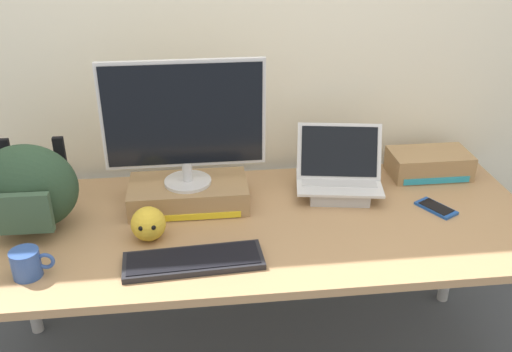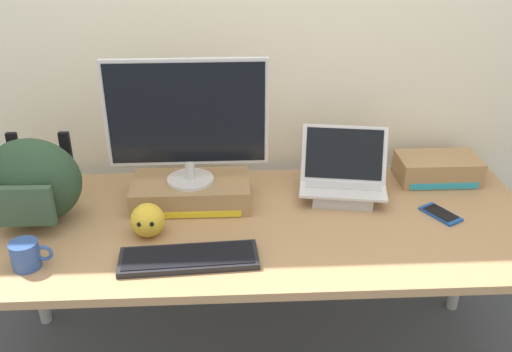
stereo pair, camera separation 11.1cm
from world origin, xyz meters
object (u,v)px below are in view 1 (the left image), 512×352
object	(u,v)px
cell_phone	(436,208)
toner_box_cyan	(429,164)
plush_toy	(148,224)
messenger_backpack	(28,188)
coffee_mug	(27,263)
toner_box_yellow	(189,194)
external_keyboard	(194,261)
open_laptop	(338,181)
desktop_monitor	(184,121)

from	to	relation	value
cell_phone	toner_box_cyan	distance (m)	0.29
cell_phone	plush_toy	distance (m)	1.04
messenger_backpack	cell_phone	bearing A→B (deg)	-0.45
coffee_mug	toner_box_cyan	size ratio (longest dim) A/B	0.41
toner_box_yellow	plush_toy	distance (m)	0.25
external_keyboard	cell_phone	world-z (taller)	external_keyboard
toner_box_yellow	open_laptop	distance (m)	0.57
external_keyboard	toner_box_cyan	world-z (taller)	toner_box_cyan
plush_toy	desktop_monitor	bearing A→B (deg)	57.93
messenger_backpack	coffee_mug	size ratio (longest dim) A/B	2.61
toner_box_yellow	external_keyboard	world-z (taller)	toner_box_yellow
external_keyboard	coffee_mug	size ratio (longest dim) A/B	3.43
toner_box_yellow	toner_box_cyan	size ratio (longest dim) A/B	1.35
messenger_backpack	plush_toy	bearing A→B (deg)	-15.41
toner_box_cyan	external_keyboard	bearing A→B (deg)	-152.00
coffee_mug	plush_toy	xyz separation A→B (m)	(0.35, 0.17, 0.01)
desktop_monitor	coffee_mug	distance (m)	0.68
coffee_mug	plush_toy	distance (m)	0.39
external_keyboard	messenger_backpack	bearing A→B (deg)	149.51
external_keyboard	toner_box_yellow	bearing A→B (deg)	88.25
open_laptop	external_keyboard	distance (m)	0.69
external_keyboard	plush_toy	size ratio (longest dim) A/B	3.82
coffee_mug	external_keyboard	bearing A→B (deg)	0.60
messenger_backpack	plush_toy	distance (m)	0.43
toner_box_yellow	messenger_backpack	distance (m)	0.55
cell_phone	open_laptop	bearing A→B (deg)	123.90
desktop_monitor	external_keyboard	world-z (taller)	desktop_monitor
desktop_monitor	coffee_mug	size ratio (longest dim) A/B	4.38
desktop_monitor	external_keyboard	distance (m)	0.50
external_keyboard	plush_toy	xyz separation A→B (m)	(-0.14, 0.16, 0.05)
open_laptop	toner_box_yellow	bearing A→B (deg)	-168.09
toner_box_yellow	plush_toy	bearing A→B (deg)	-121.92
toner_box_yellow	plush_toy	world-z (taller)	plush_toy
external_keyboard	plush_toy	world-z (taller)	plush_toy
open_laptop	cell_phone	distance (m)	0.37
external_keyboard	messenger_backpack	distance (m)	0.63
open_laptop	cell_phone	bearing A→B (deg)	-16.94
desktop_monitor	plush_toy	distance (m)	0.38
messenger_backpack	cell_phone	xyz separation A→B (m)	(1.44, -0.04, -0.15)
cell_phone	toner_box_cyan	bearing A→B (deg)	44.53
cell_phone	toner_box_cyan	world-z (taller)	toner_box_cyan
messenger_backpack	toner_box_yellow	bearing A→B (deg)	11.45
cell_phone	toner_box_cyan	xyz separation A→B (m)	(0.08, 0.28, 0.04)
toner_box_yellow	plush_toy	xyz separation A→B (m)	(-0.13, -0.22, 0.01)
open_laptop	coffee_mug	bearing A→B (deg)	-149.65
desktop_monitor	plush_toy	world-z (taller)	desktop_monitor
toner_box_yellow	external_keyboard	bearing A→B (deg)	-88.43
messenger_backpack	coffee_mug	bearing A→B (deg)	-79.57
external_keyboard	plush_toy	distance (m)	0.22
toner_box_yellow	external_keyboard	size ratio (longest dim) A/B	0.97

